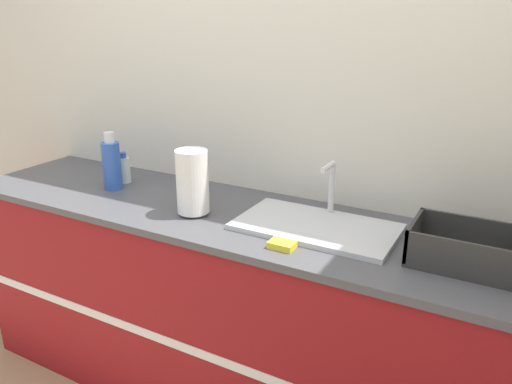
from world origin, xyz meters
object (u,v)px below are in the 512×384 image
Objects in this scene: bottle_blue at (112,164)px; bottle_clear at (124,169)px; paper_towel_roll at (192,182)px; sink at (317,225)px; dish_rack at (473,253)px.

bottle_clear is at bearing 102.41° from bottle_blue.
paper_towel_roll is 1.00× the size of bottle_blue.
sink is 0.52m from paper_towel_roll.
sink is 0.55m from dish_rack.
bottle_blue is 1.81× the size of bottle_clear.
sink is 1.03m from bottle_clear.
sink is at bearing 11.50° from paper_towel_roll.
paper_towel_roll is 0.56m from bottle_clear.
bottle_clear is (-0.02, 0.10, -0.05)m from bottle_blue.
bottle_blue is at bearing 171.19° from paper_towel_roll.
sink is at bearing 176.55° from dish_rack.
sink reaches higher than dish_rack.
sink is 2.24× the size of paper_towel_roll.
bottle_clear is at bearing 175.85° from sink.
paper_towel_roll reaches higher than dish_rack.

